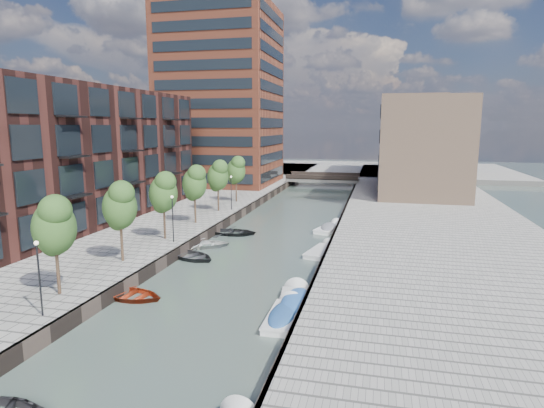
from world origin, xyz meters
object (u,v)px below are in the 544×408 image
(sloop_3, at_px, (204,247))
(motorboat_4, at_px, (330,228))
(sloop_4, at_px, (233,235))
(tree_3, at_px, (163,191))
(tree_5, at_px, (218,175))
(sloop_2, at_px, (131,298))
(car, at_px, (390,190))
(tree_4, at_px, (194,182))
(motorboat_0, at_px, (284,315))
(tree_2, at_px, (120,204))
(motorboat_2, at_px, (323,251))
(motorboat_3, at_px, (295,301))
(sloop_1, at_px, (192,259))
(bridge, at_px, (323,179))
(tree_6, at_px, (236,169))
(tree_1, at_px, (54,224))

(sloop_3, relative_size, motorboat_4, 0.93)
(sloop_4, height_order, motorboat_4, motorboat_4)
(tree_3, distance_m, motorboat_4, 18.39)
(sloop_4, distance_m, motorboat_4, 10.42)
(tree_3, height_order, tree_5, same)
(tree_3, bearing_deg, sloop_2, -74.21)
(car, bearing_deg, tree_4, -126.48)
(motorboat_0, bearing_deg, tree_2, 159.34)
(motorboat_0, bearing_deg, tree_4, 125.27)
(sloop_3, bearing_deg, tree_2, 142.07)
(tree_4, xyz_separation_m, motorboat_2, (13.95, -4.66, -5.22))
(sloop_4, xyz_separation_m, motorboat_2, (9.72, -4.43, 0.09))
(sloop_4, distance_m, motorboat_3, 19.29)
(sloop_4, distance_m, motorboat_0, 21.02)
(sloop_1, relative_size, sloop_3, 0.97)
(bridge, height_order, car, bridge)
(motorboat_0, bearing_deg, bridge, 94.84)
(tree_4, xyz_separation_m, sloop_4, (4.22, -0.23, -5.31))
(tree_3, distance_m, motorboat_3, 17.76)
(tree_2, relative_size, tree_3, 1.00)
(tree_4, xyz_separation_m, sloop_3, (3.12, -5.51, -5.31))
(tree_4, bearing_deg, motorboat_4, 17.24)
(tree_6, height_order, motorboat_3, tree_6)
(tree_2, bearing_deg, sloop_1, 53.76)
(sloop_2, xyz_separation_m, motorboat_2, (10.72, 13.76, 0.09))
(tree_2, xyz_separation_m, tree_5, (0.00, 21.00, 0.00))
(tree_1, bearing_deg, bridge, 82.07)
(sloop_2, bearing_deg, tree_3, 22.36)
(tree_1, xyz_separation_m, tree_2, (0.00, 7.00, 0.00))
(tree_5, xyz_separation_m, sloop_2, (3.23, -25.42, -5.31))
(sloop_1, bearing_deg, tree_4, 45.01)
(sloop_2, bearing_deg, sloop_3, 7.08)
(tree_5, height_order, sloop_2, tree_5)
(tree_6, bearing_deg, sloop_4, -73.46)
(motorboat_2, bearing_deg, tree_5, 140.10)
(bridge, relative_size, tree_1, 2.18)
(tree_2, height_order, tree_5, same)
(bridge, height_order, tree_2, tree_2)
(tree_2, distance_m, motorboat_3, 14.98)
(tree_3, relative_size, motorboat_2, 1.21)
(sloop_1, distance_m, sloop_2, 9.19)
(tree_6, height_order, sloop_1, tree_6)
(sloop_1, xyz_separation_m, sloop_4, (0.73, 9.01, 0.00))
(tree_5, relative_size, sloop_3, 1.25)
(sloop_1, distance_m, sloop_3, 3.74)
(tree_4, relative_size, motorboat_0, 1.26)
(sloop_3, relative_size, motorboat_2, 0.97)
(tree_4, relative_size, motorboat_4, 1.16)
(tree_5, height_order, motorboat_0, tree_5)
(motorboat_2, bearing_deg, motorboat_0, -91.77)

